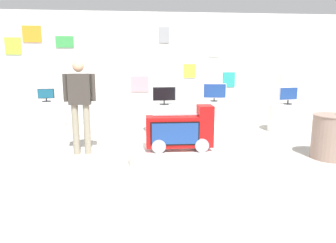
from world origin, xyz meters
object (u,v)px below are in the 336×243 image
display_pedestal_far_right (214,114)px  shopper_browsing_near_truck (80,100)px  display_pedestal_center_rear (48,114)px  display_pedestal_right_rear (287,118)px  tv_on_far_right (214,91)px  tv_on_left_rear (164,95)px  side_table_round (331,136)px  novelty_firetruck_tv (181,132)px  display_pedestal_left_rear (164,118)px  tv_on_right_rear (288,95)px  main_display_pedestal (179,156)px  tv_on_center_rear (46,95)px

display_pedestal_far_right → shopper_browsing_near_truck: (-3.00, -2.19, 0.66)m
display_pedestal_center_rear → shopper_browsing_near_truck: bearing=-63.4°
display_pedestal_right_rear → shopper_browsing_near_truck: bearing=-162.7°
display_pedestal_far_right → tv_on_far_right: 0.59m
tv_on_left_rear → tv_on_far_right: tv_on_far_right is taller
tv_on_far_right → side_table_round: 3.25m
novelty_firetruck_tv → display_pedestal_center_rear: size_ratio=1.23×
display_pedestal_left_rear → tv_on_right_rear: (2.95, -0.24, 0.57)m
tv_on_right_rear → display_pedestal_left_rear: bearing=175.3°
novelty_firetruck_tv → display_pedestal_left_rear: bearing=91.3°
display_pedestal_center_rear → main_display_pedestal: bearing=-47.9°
display_pedestal_center_rear → tv_on_center_rear: tv_on_center_rear is taller
side_table_round → shopper_browsing_near_truck: shopper_browsing_near_truck is taller
display_pedestal_left_rear → shopper_browsing_near_truck: shopper_browsing_near_truck is taller
tv_on_far_right → tv_on_left_rear: bearing=-158.9°
main_display_pedestal → tv_on_right_rear: 3.71m
display_pedestal_right_rear → shopper_browsing_near_truck: shopper_browsing_near_truck is taller
tv_on_center_rear → display_pedestal_right_rear: bearing=-10.8°
shopper_browsing_near_truck → tv_on_left_rear: bearing=45.2°
display_pedestal_right_rear → main_display_pedestal: bearing=-143.5°
display_pedestal_right_rear → shopper_browsing_near_truck: 4.87m
novelty_firetruck_tv → tv_on_left_rear: 2.43m
display_pedestal_center_rear → tv_on_right_rear: tv_on_right_rear is taller
tv_on_left_rear → side_table_round: tv_on_left_rear is taller
display_pedestal_center_rear → tv_on_right_rear: 6.03m
display_pedestal_center_rear → side_table_round: bearing=-30.3°
novelty_firetruck_tv → side_table_round: 2.64m
display_pedestal_center_rear → tv_on_center_rear: 0.50m
display_pedestal_center_rear → display_pedestal_far_right: size_ratio=1.08×
main_display_pedestal → display_pedestal_far_right: (1.31, 2.91, 0.22)m
novelty_firetruck_tv → tv_on_far_right: (1.29, 2.92, 0.39)m
display_pedestal_far_right → shopper_browsing_near_truck: size_ratio=0.49×
shopper_browsing_near_truck → novelty_firetruck_tv: bearing=-23.1°
display_pedestal_left_rear → tv_on_right_rear: tv_on_right_rear is taller
display_pedestal_left_rear → tv_on_left_rear: size_ratio=1.65×
novelty_firetruck_tv → side_table_round: bearing=0.2°
main_display_pedestal → tv_on_left_rear: (-0.03, 2.39, 0.78)m
shopper_browsing_near_truck → tv_on_right_rear: bearing=17.3°
display_pedestal_left_rear → tv_on_center_rear: tv_on_center_rear is taller
tv_on_center_rear → tv_on_right_rear: 6.00m
side_table_round → shopper_browsing_near_truck: bearing=170.6°
main_display_pedestal → side_table_round: size_ratio=2.15×
tv_on_left_rear → tv_on_right_rear: size_ratio=1.04×
display_pedestal_left_rear → tv_on_far_right: 1.55m
display_pedestal_right_rear → display_pedestal_far_right: 1.78m
tv_on_far_right → tv_on_right_rear: bearing=-25.2°
main_display_pedestal → tv_on_center_rear: bearing=132.2°
novelty_firetruck_tv → display_pedestal_center_rear: 4.46m
novelty_firetruck_tv → display_pedestal_right_rear: 3.62m
tv_on_center_rear → shopper_browsing_near_truck: size_ratio=0.24×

